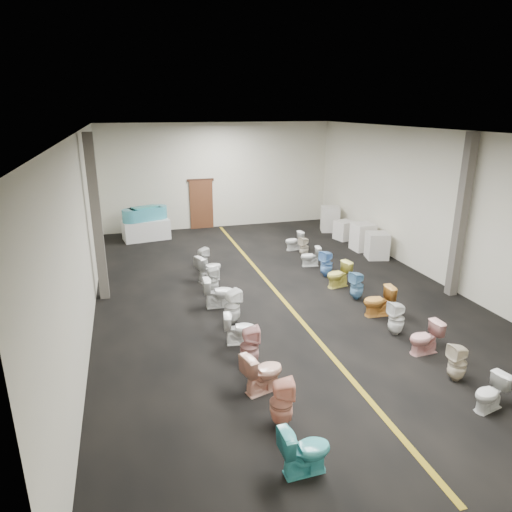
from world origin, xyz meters
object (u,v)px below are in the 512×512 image
object	(u,v)px
toilet_left_2	(263,372)
toilet_right_3	(425,338)
appliance_crate_c	(344,230)
toilet_right_11	(294,241)
appliance_crate_b	(363,237)
toilet_right_4	(396,318)
toilet_right_10	(304,247)
display_table	(146,230)
appliance_crate_d	(330,219)
toilet_left_5	(232,307)
toilet_right_7	(338,275)
toilet_left_7	(212,280)
toilet_left_0	(305,450)
toilet_right_8	(327,264)
toilet_right_6	(357,286)
toilet_right_9	(310,256)
toilet_left_1	(281,403)
toilet_left_3	(250,346)
appliance_crate_a	(377,246)
toilet_left_8	(209,268)
toilet_left_9	(203,259)
toilet_right_5	(378,301)
bathtub	(145,213)
toilet_left_4	(240,328)
toilet_left_6	(219,292)
toilet_right_1	(491,393)
toilet_right_2	(458,363)

from	to	relation	value
toilet_left_2	toilet_right_3	world-z (taller)	toilet_left_2
toilet_left_2	appliance_crate_c	bearing A→B (deg)	-50.32
toilet_left_2	toilet_right_11	size ratio (longest dim) A/B	1.17
toilet_right_11	appliance_crate_b	bearing A→B (deg)	68.87
appliance_crate_c	toilet_left_2	world-z (taller)	toilet_left_2
toilet_right_4	toilet_right_10	world-z (taller)	toilet_right_4
display_table	appliance_crate_d	world-z (taller)	appliance_crate_d
toilet_right_4	toilet_right_11	world-z (taller)	toilet_right_4
appliance_crate_c	toilet_left_5	bearing A→B (deg)	-135.08
toilet_right_7	toilet_right_11	world-z (taller)	toilet_right_7
appliance_crate_c	toilet_left_7	world-z (taller)	toilet_left_7
toilet_left_0	toilet_left_5	xyz separation A→B (m)	(0.11, 5.04, 0.04)
toilet_right_8	appliance_crate_c	bearing A→B (deg)	128.55
toilet_right_6	toilet_right_9	world-z (taller)	toilet_right_6
toilet_left_1	toilet_left_3	xyz separation A→B (m)	(-0.01, 1.95, -0.00)
appliance_crate_a	appliance_crate_c	size ratio (longest dim) A/B	1.22
toilet_left_8	toilet_right_6	world-z (taller)	toilet_left_8
toilet_left_5	toilet_right_7	world-z (taller)	toilet_left_5
display_table	toilet_left_0	xyz separation A→B (m)	(1.48, -13.33, -0.01)
appliance_crate_a	toilet_right_7	distance (m)	3.27
toilet_left_8	toilet_left_9	bearing A→B (deg)	-19.24
appliance_crate_b	toilet_right_5	bearing A→B (deg)	-114.78
bathtub	appliance_crate_d	size ratio (longest dim) A/B	1.68
toilet_left_3	toilet_right_8	size ratio (longest dim) A/B	1.02
bathtub	toilet_left_4	distance (m)	9.48
toilet_left_4	toilet_right_5	xyz separation A→B (m)	(3.75, 0.41, 0.03)
toilet_left_2	toilet_right_9	size ratio (longest dim) A/B	1.22
display_table	toilet_right_4	bearing A→B (deg)	-62.70
appliance_crate_c	toilet_left_6	distance (m)	7.98
toilet_left_1	appliance_crate_d	bearing A→B (deg)	-18.48
toilet_right_7	appliance_crate_c	bearing A→B (deg)	139.62
toilet_left_7	toilet_right_1	size ratio (longest dim) A/B	1.16
toilet_left_8	toilet_left_6	bearing A→B (deg)	156.21
toilet_left_1	toilet_left_8	bearing A→B (deg)	9.32
toilet_right_11	toilet_right_4	bearing A→B (deg)	-5.62
appliance_crate_c	toilet_right_9	world-z (taller)	appliance_crate_c
toilet_left_5	toilet_left_6	distance (m)	1.04
toilet_left_7	toilet_right_10	size ratio (longest dim) A/B	1.05
toilet_left_3	toilet_left_5	world-z (taller)	same
toilet_right_10	toilet_right_2	bearing A→B (deg)	-17.24
toilet_left_7	toilet_right_4	distance (m)	5.17
appliance_crate_d	toilet_left_4	world-z (taller)	appliance_crate_d
toilet_right_6	toilet_right_11	distance (m)	4.83
display_table	toilet_right_7	distance (m)	8.57
toilet_left_2	toilet_right_11	xyz separation A→B (m)	(3.73, 8.23, -0.06)
toilet_left_0	toilet_left_3	world-z (taller)	toilet_left_3
display_table	toilet_right_6	bearing A→B (deg)	-56.21
toilet_right_8	toilet_left_5	bearing A→B (deg)	-74.50
toilet_right_6	toilet_right_2	bearing A→B (deg)	-11.50
toilet_right_10	toilet_left_5	bearing A→B (deg)	-56.70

